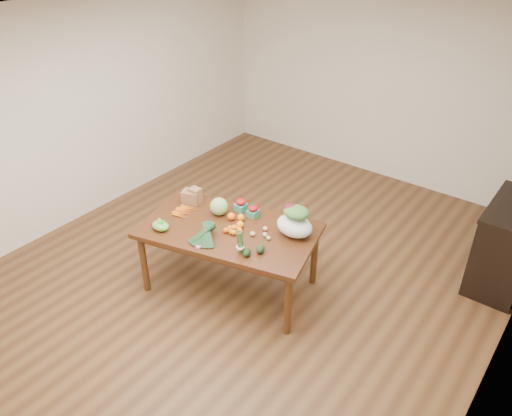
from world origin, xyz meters
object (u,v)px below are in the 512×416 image
Objects in this scene: paper_bag at (191,196)px; salad_bag at (295,222)px; mandarin_cluster at (234,229)px; kale_bunch at (203,235)px; dining_table at (230,258)px; cabbage at (219,206)px; cabinet at (507,245)px; asparagus_bundle at (240,242)px.

paper_bag is 1.24m from salad_bag.
kale_bunch is at bearing -113.61° from mandarin_cluster.
dining_table is 0.55m from cabbage.
cabinet is 3.06m from cabbage.
salad_bag is (0.58, 0.30, 0.52)m from dining_table.
cabbage is at bearing 0.95° from paper_bag.
salad_bag reaches higher than mandarin_cluster.
cabbage is at bearing -168.96° from salad_bag.
asparagus_bundle is at bearing -21.14° from paper_bag.
cabinet is at bearing 25.18° from dining_table.
dining_table is 6.99× the size of asparagus_bundle.
dining_table is at bearing -11.89° from paper_bag.
mandarin_cluster is 0.35m from asparagus_bundle.
asparagus_bundle is 0.67× the size of salad_bag.
dining_table is at bearing -152.41° from salad_bag.
cabbage is 0.47× the size of kale_bunch.
kale_bunch is at bearing -136.53° from cabinet.
salad_bag reaches higher than dining_table.
salad_bag is (0.83, 0.16, 0.05)m from cabbage.
paper_bag is 0.99× the size of asparagus_bundle.
kale_bunch is 0.90m from salad_bag.
asparagus_bundle reaches higher than paper_bag.
dining_table is 0.84m from salad_bag.
salad_bag reaches higher than asparagus_bundle.
mandarin_cluster is at bearing 125.52° from asparagus_bundle.
paper_bag reaches higher than dining_table.
paper_bag is 1.37× the size of mandarin_cluster.
salad_bag is (-1.68, -1.55, 0.42)m from cabinet.
cabbage is at bearing 136.20° from dining_table.
salad_bag reaches higher than paper_bag.
cabinet is at bearing 40.89° from mandarin_cluster.
cabinet is at bearing 33.51° from asparagus_bundle.
asparagus_bundle is (-1.91, -2.10, 0.40)m from cabinet.
kale_bunch is at bearing -38.02° from paper_bag.
mandarin_cluster is (-2.17, -1.88, 0.32)m from cabinet.
dining_table is 0.57m from kale_bunch.
cabbage is (-0.25, 0.14, 0.47)m from dining_table.
asparagus_bundle is at bearing -132.35° from cabinet.
cabbage is 0.76× the size of asparagus_bundle.
cabinet is 5.67× the size of mandarin_cluster.
asparagus_bundle is at bearing -33.16° from cabbage.
salad_bag is (0.63, 0.64, 0.06)m from kale_bunch.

